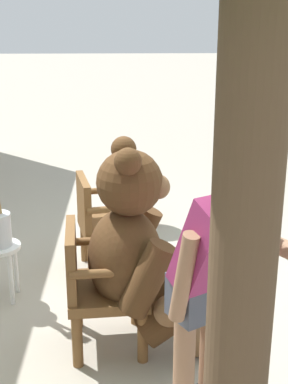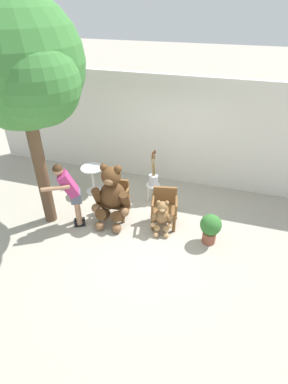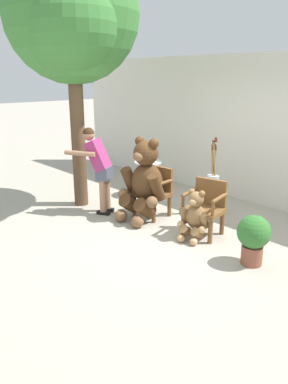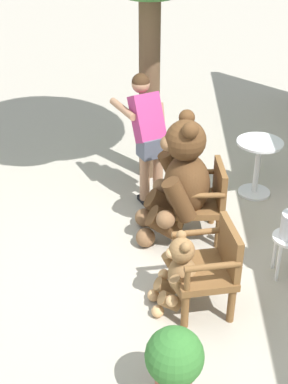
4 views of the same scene
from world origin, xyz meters
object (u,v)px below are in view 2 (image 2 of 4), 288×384
Objects in this scene: teddy_bear_small at (162,217)px; brush_bucket at (153,177)px; wooden_chair_left at (116,198)px; potted_plant at (210,227)px; patio_tree at (21,68)px; teddy_bear_large at (112,195)px; wooden_chair_right at (164,206)px; white_stool at (153,188)px; round_side_table at (93,177)px; person_visitor at (70,190)px.

brush_bucket is at bearing 114.75° from teddy_bear_small.
wooden_chair_left is 2.21m from potted_plant.
wooden_chair_left is 3.21m from patio_tree.
patio_tree reaches higher than wooden_chair_left.
teddy_bear_small is at bearing -1.26° from teddy_bear_large.
patio_tree is at bearing -142.65° from brush_bucket.
white_stool is (-0.48, 0.80, -0.11)m from wooden_chair_right.
teddy_bear_large reaches higher than round_side_table.
wooden_chair_right reaches higher than white_stool.
wooden_chair_right is at bearing -19.24° from round_side_table.
potted_plant is at bearing -17.34° from wooden_chair_right.
person_visitor is 2.46m from patio_tree.
round_side_table is 1.06× the size of potted_plant.
teddy_bear_small is at bearing 10.08° from person_visitor.
wooden_chair_right is at bearing 94.26° from teddy_bear_small.
teddy_bear_large is at bearing -46.22° from round_side_table.
wooden_chair_left is 0.56× the size of person_visitor.
brush_bucket reaches higher than round_side_table.
teddy_bear_small is 1.70× the size of white_stool.
wooden_chair_left is at bearing -37.84° from round_side_table.
teddy_bear_small is 1.15× the size of potted_plant.
round_side_table is (-0.94, 0.98, -0.25)m from teddy_bear_large.
teddy_bear_large is 1.81× the size of teddy_bear_small.
person_visitor is 3.35× the size of white_stool.
round_side_table is 0.16× the size of patio_tree.
wooden_chair_right is at bearing 15.74° from patio_tree.
patio_tree is at bearing -164.26° from wooden_chair_right.
round_side_table is at bearing 154.32° from teddy_bear_small.
teddy_bear_large is (-1.13, -0.26, 0.23)m from wooden_chair_right.
teddy_bear_small is at bearing -25.68° from round_side_table.
person_visitor is 2.14× the size of round_side_table.
person_visitor is at bearing -161.88° from wooden_chair_right.
round_side_table is (-1.58, -0.08, 0.09)m from white_stool.
patio_tree reaches higher than white_stool.
person_visitor reaches higher than wooden_chair_right.
round_side_table is (-0.92, 0.72, -0.01)m from wooden_chair_left.
wooden_chair_left reaches higher than teddy_bear_small.
round_side_table is at bearing -177.03° from brush_bucket.
white_stool is 0.68× the size of potted_plant.
round_side_table is (-1.58, -0.08, -0.21)m from brush_bucket.
wooden_chair_right is 3.81m from patio_tree.
teddy_bear_large is 2.96m from patio_tree.
teddy_bear_large is at bearing 18.19° from patio_tree.
person_visitor is at bearing -169.92° from teddy_bear_small.
wooden_chair_right is 1.26× the size of potted_plant.
white_stool is at bearing 50.64° from wooden_chair_left.
person_visitor is at bearing -135.12° from brush_bucket.
white_stool is at bearing 102.53° from brush_bucket.
potted_plant is at bearing -1.87° from teddy_bear_large.
wooden_chair_left is at bearing 166.27° from teddy_bear_small.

